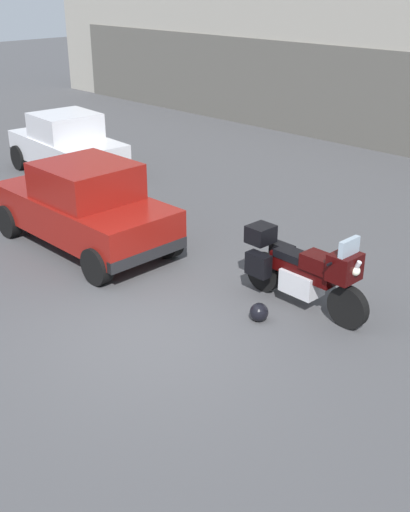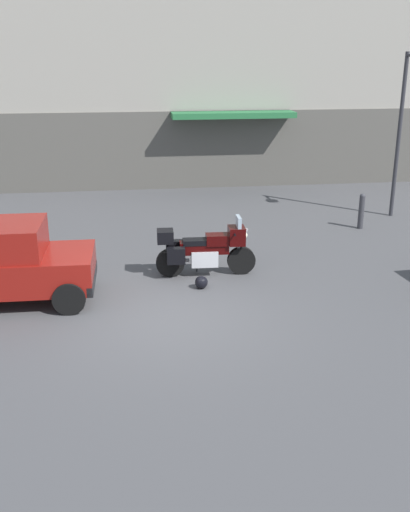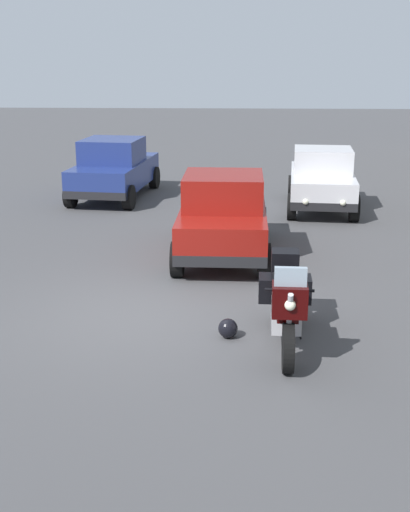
{
  "view_description": "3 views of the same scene",
  "coord_description": "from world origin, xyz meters",
  "px_view_note": "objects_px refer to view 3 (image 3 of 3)",
  "views": [
    {
      "loc": [
        6.05,
        -5.06,
        4.72
      ],
      "look_at": [
        0.46,
        0.59,
        1.16
      ],
      "focal_mm": 44.46,
      "sensor_mm": 36.0,
      "label": 1
    },
    {
      "loc": [
        -0.68,
        -10.45,
        4.83
      ],
      "look_at": [
        0.79,
        0.31,
        1.09
      ],
      "focal_mm": 41.75,
      "sensor_mm": 36.0,
      "label": 2
    },
    {
      "loc": [
        9.63,
        1.38,
        3.87
      ],
      "look_at": [
        0.71,
        0.99,
        1.16
      ],
      "focal_mm": 47.1,
      "sensor_mm": 36.0,
      "label": 3
    }
  ],
  "objects_px": {
    "helmet": "(228,328)",
    "car_hatchback_near": "(223,215)",
    "car_wagon_end": "(114,169)",
    "motorcycle": "(287,302)",
    "car_compact_side": "(322,179)"
  },
  "relations": [
    {
      "from": "helmet",
      "to": "car_compact_side",
      "type": "bearing_deg",
      "value": 164.43
    },
    {
      "from": "helmet",
      "to": "car_hatchback_near",
      "type": "relative_size",
      "value": 0.07
    },
    {
      "from": "car_wagon_end",
      "to": "helmet",
      "type": "bearing_deg",
      "value": -154.76
    },
    {
      "from": "car_hatchback_near",
      "to": "car_wagon_end",
      "type": "distance_m",
      "value": 6.23
    },
    {
      "from": "helmet",
      "to": "car_wagon_end",
      "type": "bearing_deg",
      "value": -161.16
    },
    {
      "from": "motorcycle",
      "to": "car_compact_side",
      "type": "height_order",
      "value": "car_compact_side"
    },
    {
      "from": "helmet",
      "to": "car_wagon_end",
      "type": "xyz_separation_m",
      "value": [
        -9.51,
        -3.24,
        0.67
      ]
    },
    {
      "from": "motorcycle",
      "to": "car_compact_side",
      "type": "relative_size",
      "value": 0.63
    },
    {
      "from": "car_compact_side",
      "to": "car_wagon_end",
      "type": "bearing_deg",
      "value": -97.47
    },
    {
      "from": "helmet",
      "to": "car_hatchback_near",
      "type": "distance_m",
      "value": 4.16
    },
    {
      "from": "helmet",
      "to": "car_wagon_end",
      "type": "height_order",
      "value": "car_wagon_end"
    },
    {
      "from": "helmet",
      "to": "car_compact_side",
      "type": "xyz_separation_m",
      "value": [
        -8.29,
        2.31,
        0.63
      ]
    },
    {
      "from": "car_compact_side",
      "to": "car_hatchback_near",
      "type": "bearing_deg",
      "value": -25.45
    },
    {
      "from": "car_compact_side",
      "to": "helmet",
      "type": "bearing_deg",
      "value": -10.73
    },
    {
      "from": "motorcycle",
      "to": "car_wagon_end",
      "type": "distance_m",
      "value": 10.48
    }
  ]
}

